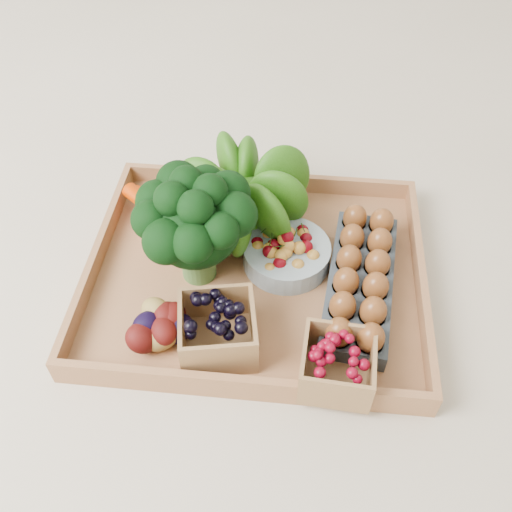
# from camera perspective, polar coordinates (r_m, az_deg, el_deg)

# --- Properties ---
(ground) EXTENTS (4.00, 4.00, 0.00)m
(ground) POSITION_cam_1_polar(r_m,az_deg,el_deg) (0.97, -0.00, -2.37)
(ground) COLOR beige
(ground) RESTS_ON ground
(tray) EXTENTS (0.55, 0.45, 0.01)m
(tray) POSITION_cam_1_polar(r_m,az_deg,el_deg) (0.96, -0.00, -2.08)
(tray) COLOR #A56F45
(tray) RESTS_ON ground
(carrots) EXTENTS (0.19, 0.14, 0.05)m
(carrots) POSITION_cam_1_polar(r_m,az_deg,el_deg) (1.02, -9.24, 3.13)
(carrots) COLOR #CE3500
(carrots) RESTS_ON tray
(lettuce) EXTENTS (0.16, 0.16, 0.16)m
(lettuce) POSITION_cam_1_polar(r_m,az_deg,el_deg) (0.98, -1.44, 6.60)
(lettuce) COLOR #1A460B
(lettuce) RESTS_ON tray
(broccoli) EXTENTS (0.19, 0.19, 0.15)m
(broccoli) POSITION_cam_1_polar(r_m,az_deg,el_deg) (0.91, -5.98, 1.28)
(broccoli) COLOR black
(broccoli) RESTS_ON tray
(cherry_bowl) EXTENTS (0.15, 0.15, 0.04)m
(cherry_bowl) POSITION_cam_1_polar(r_m,az_deg,el_deg) (0.96, 3.07, 0.16)
(cherry_bowl) COLOR #8C9EA5
(cherry_bowl) RESTS_ON tray
(egg_carton) EXTENTS (0.13, 0.30, 0.03)m
(egg_carton) POSITION_cam_1_polar(r_m,az_deg,el_deg) (0.94, 10.31, -2.78)
(egg_carton) COLOR #394048
(egg_carton) RESTS_ON tray
(potatoes) EXTENTS (0.13, 0.13, 0.07)m
(potatoes) POSITION_cam_1_polar(r_m,az_deg,el_deg) (0.87, -9.63, -6.31)
(potatoes) COLOR #3C0B09
(potatoes) RESTS_ON tray
(punnet_blackberry) EXTENTS (0.13, 0.13, 0.08)m
(punnet_blackberry) POSITION_cam_1_polar(r_m,az_deg,el_deg) (0.84, -3.83, -7.39)
(punnet_blackberry) COLOR black
(punnet_blackberry) RESTS_ON tray
(punnet_raspberry) EXTENTS (0.11, 0.11, 0.07)m
(punnet_raspberry) POSITION_cam_1_polar(r_m,az_deg,el_deg) (0.82, 8.12, -10.73)
(punnet_raspberry) COLOR maroon
(punnet_raspberry) RESTS_ON tray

